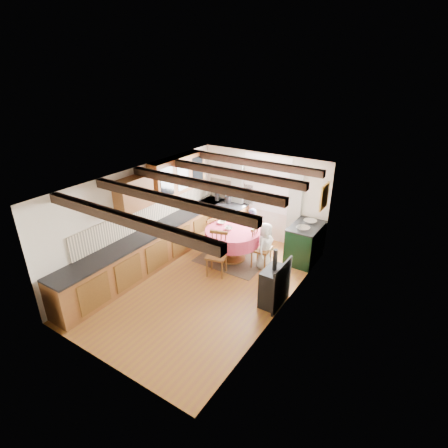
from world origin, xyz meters
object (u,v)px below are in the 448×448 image
Objects in this scene: child_far at (252,228)px; dining_table at (233,245)px; cast_iron_stove at (274,277)px; cup at (228,228)px; child_right at (265,246)px; chair_left at (208,233)px; chair_near at (217,254)px; aga_range at (305,243)px; chair_right at (262,247)px.

dining_table is at bearing 69.41° from child_far.
cup is at bearing 149.54° from cast_iron_stove.
dining_table is 0.85m from child_right.
chair_left is at bearing 24.51° from child_far.
cast_iron_stove is 1.09× the size of child_far.
aga_range is (1.45, 1.71, -0.04)m from chair_near.
chair_left is 1.63m from child_right.
chair_right is 0.90× the size of child_right.
child_right is at bearing 6.98° from dining_table.
chair_right is 0.95m from child_far.
chair_left is (-0.85, 0.85, -0.05)m from chair_near.
child_right reaches higher than chair_near.
chair_right is 0.93m from cup.
chair_left is 0.83× the size of child_far.
child_right is (0.82, 0.10, 0.17)m from dining_table.
cast_iron_stove is at bearing 115.77° from child_far.
aga_range is at bearing 172.76° from child_far.
child_far is at bearing 38.12° from chair_right.
chair_left is at bearing 118.76° from chair_near.
chair_right is 1.13m from aga_range.
chair_right is at bearing 10.16° from cup.
child_far is 0.99× the size of child_right.
cast_iron_stove is at bearing -146.60° from child_right.
chair_near is 0.99× the size of aga_range.
aga_range reaches higher than dining_table.
cast_iron_stove reaches higher than cup.
chair_left is at bearing 174.20° from dining_table.
chair_right is (0.70, 0.87, -0.00)m from chair_near.
cast_iron_stove reaches higher than aga_range.
chair_right is at bearing 119.48° from child_far.
chair_left reaches higher than dining_table.
cup is at bearing 99.28° from child_right.
dining_table is 1.43× the size of chair_left.
aga_range is at bearing 93.15° from cast_iron_stove.
dining_table is 1.18× the size of child_right.
child_right reaches higher than dining_table.
cast_iron_stove reaches higher than chair_left.
chair_right is at bearing 34.95° from chair_near.
dining_table is at bearing -147.95° from aga_range.
chair_left is 1.55m from chair_right.
chair_right is 0.10m from child_right.
cup is at bearing 85.48° from chair_near.
chair_right is 9.34× the size of cup.
child_far is at bearing 129.14° from cast_iron_stove.
chair_right reaches higher than chair_left.
chair_near is (0.04, -0.77, 0.11)m from dining_table.
dining_table is 12.26× the size of cup.
child_right is at bearing 123.90° from cast_iron_stove.
chair_right is at bearing 126.71° from cast_iron_stove.
child_far is at bearing 76.53° from cup.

